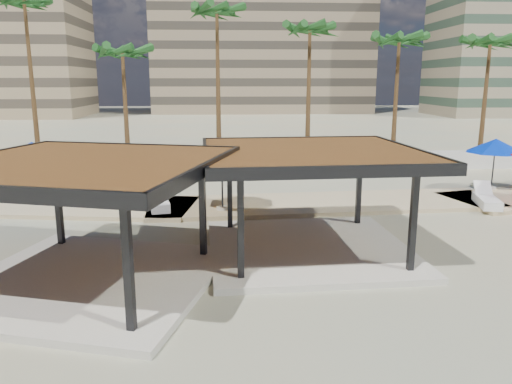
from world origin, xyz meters
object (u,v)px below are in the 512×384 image
(pavilion_west, at_px, (84,211))
(lounger_d, at_px, (487,200))
(pavilion_central, at_px, (310,191))
(lounger_a, at_px, (159,203))
(umbrella_a, at_px, (32,150))

(pavilion_west, bearing_deg, lounger_d, 41.68)
(pavilion_central, distance_m, lounger_d, 10.35)
(pavilion_west, bearing_deg, lounger_a, 99.15)
(pavilion_central, bearing_deg, lounger_a, 132.56)
(umbrella_a, bearing_deg, lounger_a, -16.50)
(pavilion_central, xyz_separation_m, pavilion_west, (-6.61, -2.37, 0.05))
(umbrella_a, height_order, lounger_a, umbrella_a)
(umbrella_a, height_order, lounger_d, umbrella_a)
(pavilion_central, relative_size, pavilion_west, 0.83)
(lounger_d, bearing_deg, umbrella_a, 97.74)
(pavilion_central, height_order, umbrella_a, pavilion_central)
(pavilion_west, bearing_deg, pavilion_central, 35.54)
(pavilion_west, height_order, umbrella_a, pavilion_west)
(umbrella_a, relative_size, lounger_d, 1.61)
(umbrella_a, distance_m, lounger_a, 6.45)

